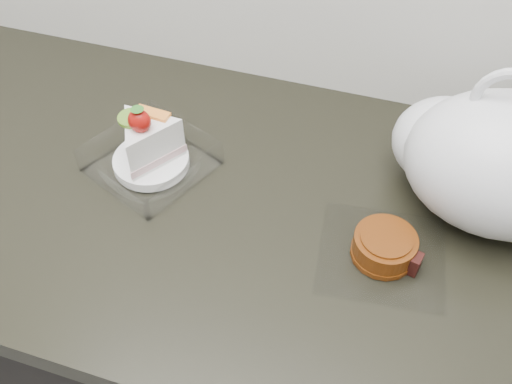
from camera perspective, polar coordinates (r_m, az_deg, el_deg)
The scene contains 4 objects.
counter at distance 1.26m, azimuth -4.65°, elevation -13.52°, with size 2.04×0.64×0.90m.
cake_tray at distance 0.91m, azimuth -10.62°, elevation 4.02°, with size 0.22×0.22×0.13m.
mooncake_wrap at distance 0.81m, azimuth 12.77°, elevation -5.52°, with size 0.19×0.18×0.04m.
plastic_bag at distance 0.86m, azimuth 22.58°, elevation 3.03°, with size 0.34×0.29×0.25m.
Camera 1 is at (0.28, 1.15, 1.56)m, focal length 40.00 mm.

